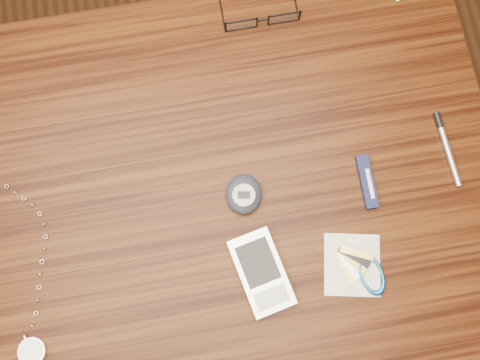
{
  "coord_description": "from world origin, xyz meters",
  "views": [
    {
      "loc": [
        0.05,
        -0.16,
        1.58
      ],
      "look_at": [
        0.08,
        0.01,
        0.76
      ],
      "focal_mm": 40.0,
      "sensor_mm": 36.0,
      "label": 1
    }
  ],
  "objects_px": {
    "pda_phone": "(261,272)",
    "notepad_keys": "(362,269)",
    "desk": "(195,207)",
    "pocket_watch": "(32,345)",
    "pedometer": "(244,194)",
    "pocket_knife": "(367,182)",
    "silver_pen": "(446,143)",
    "eyeglasses": "(262,18)"
  },
  "relations": [
    {
      "from": "pedometer",
      "to": "pocket_knife",
      "type": "relative_size",
      "value": 0.85
    },
    {
      "from": "silver_pen",
      "to": "pedometer",
      "type": "bearing_deg",
      "value": -175.3
    },
    {
      "from": "eyeglasses",
      "to": "pocket_knife",
      "type": "bearing_deg",
      "value": -69.6
    },
    {
      "from": "desk",
      "to": "pocket_knife",
      "type": "xyz_separation_m",
      "value": [
        0.28,
        -0.03,
        0.11
      ]
    },
    {
      "from": "eyeglasses",
      "to": "silver_pen",
      "type": "height_order",
      "value": "eyeglasses"
    },
    {
      "from": "eyeglasses",
      "to": "pocket_watch",
      "type": "relative_size",
      "value": 0.47
    },
    {
      "from": "desk",
      "to": "silver_pen",
      "type": "bearing_deg",
      "value": 1.93
    },
    {
      "from": "pedometer",
      "to": "notepad_keys",
      "type": "distance_m",
      "value": 0.21
    },
    {
      "from": "pocket_watch",
      "to": "notepad_keys",
      "type": "height_order",
      "value": "pocket_watch"
    },
    {
      "from": "pda_phone",
      "to": "notepad_keys",
      "type": "height_order",
      "value": "pda_phone"
    },
    {
      "from": "eyeglasses",
      "to": "silver_pen",
      "type": "distance_m",
      "value": 0.37
    },
    {
      "from": "notepad_keys",
      "to": "pocket_knife",
      "type": "height_order",
      "value": "pocket_knife"
    },
    {
      "from": "pedometer",
      "to": "pocket_knife",
      "type": "height_order",
      "value": "pedometer"
    },
    {
      "from": "desk",
      "to": "notepad_keys",
      "type": "bearing_deg",
      "value": -33.06
    },
    {
      "from": "pocket_watch",
      "to": "pedometer",
      "type": "distance_m",
      "value": 0.39
    },
    {
      "from": "notepad_keys",
      "to": "desk",
      "type": "bearing_deg",
      "value": 146.94
    },
    {
      "from": "pedometer",
      "to": "silver_pen",
      "type": "relative_size",
      "value": 0.59
    },
    {
      "from": "eyeglasses",
      "to": "pocket_knife",
      "type": "distance_m",
      "value": 0.32
    },
    {
      "from": "pocket_watch",
      "to": "pocket_knife",
      "type": "distance_m",
      "value": 0.57
    },
    {
      "from": "silver_pen",
      "to": "notepad_keys",
      "type": "bearing_deg",
      "value": -135.72
    },
    {
      "from": "pda_phone",
      "to": "pocket_knife",
      "type": "xyz_separation_m",
      "value": [
        0.19,
        0.11,
        -0.0
      ]
    },
    {
      "from": "pocket_knife",
      "to": "silver_pen",
      "type": "relative_size",
      "value": 0.69
    },
    {
      "from": "eyeglasses",
      "to": "notepad_keys",
      "type": "distance_m",
      "value": 0.44
    },
    {
      "from": "pocket_watch",
      "to": "silver_pen",
      "type": "relative_size",
      "value": 2.25
    },
    {
      "from": "pocket_watch",
      "to": "pocket_knife",
      "type": "bearing_deg",
      "value": 15.95
    },
    {
      "from": "desk",
      "to": "silver_pen",
      "type": "height_order",
      "value": "silver_pen"
    },
    {
      "from": "pedometer",
      "to": "silver_pen",
      "type": "xyz_separation_m",
      "value": [
        0.33,
        0.03,
        -0.01
      ]
    },
    {
      "from": "notepad_keys",
      "to": "silver_pen",
      "type": "distance_m",
      "value": 0.25
    },
    {
      "from": "eyeglasses",
      "to": "pocket_watch",
      "type": "bearing_deg",
      "value": -133.15
    },
    {
      "from": "pda_phone",
      "to": "pedometer",
      "type": "xyz_separation_m",
      "value": [
        -0.01,
        0.12,
        0.0
      ]
    },
    {
      "from": "eyeglasses",
      "to": "silver_pen",
      "type": "relative_size",
      "value": 1.06
    },
    {
      "from": "pocket_watch",
      "to": "notepad_keys",
      "type": "relative_size",
      "value": 2.55
    },
    {
      "from": "desk",
      "to": "pocket_watch",
      "type": "relative_size",
      "value": 3.55
    },
    {
      "from": "notepad_keys",
      "to": "pocket_knife",
      "type": "xyz_separation_m",
      "value": [
        0.04,
        0.13,
        0.0
      ]
    },
    {
      "from": "pocket_watch",
      "to": "pda_phone",
      "type": "bearing_deg",
      "value": 7.27
    },
    {
      "from": "pda_phone",
      "to": "notepad_keys",
      "type": "distance_m",
      "value": 0.15
    },
    {
      "from": "desk",
      "to": "pedometer",
      "type": "bearing_deg",
      "value": -8.97
    },
    {
      "from": "silver_pen",
      "to": "desk",
      "type": "bearing_deg",
      "value": -178.07
    },
    {
      "from": "pda_phone",
      "to": "silver_pen",
      "type": "bearing_deg",
      "value": 24.62
    },
    {
      "from": "silver_pen",
      "to": "pocket_watch",
      "type": "bearing_deg",
      "value": -164.0
    },
    {
      "from": "pocket_knife",
      "to": "desk",
      "type": "bearing_deg",
      "value": 174.64
    },
    {
      "from": "pocket_knife",
      "to": "silver_pen",
      "type": "bearing_deg",
      "value": 16.21
    }
  ]
}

